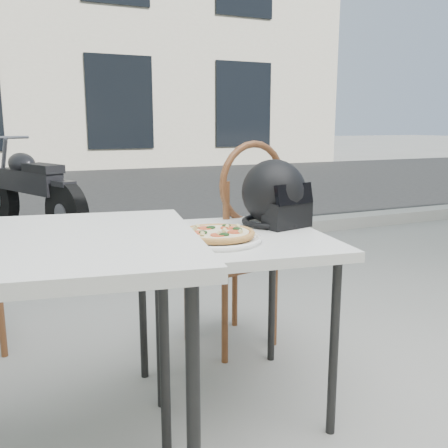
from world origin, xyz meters
name	(u,v)px	position (x,y,z in m)	size (l,w,h in m)	color
ground	(350,439)	(0.00, 0.00, 0.00)	(80.00, 80.00, 0.00)	gray
street_asphalt	(74,193)	(0.00, 7.00, 0.00)	(30.00, 8.00, 0.00)	black
curb	(135,241)	(0.00, 3.00, 0.06)	(30.00, 0.25, 0.12)	#A7A39C
building_across	(31,34)	(0.00, 13.99, 3.50)	(16.00, 6.06, 7.00)	beige
cafe_table_main	(228,251)	(-0.29, 0.39, 0.61)	(0.80, 0.80, 0.67)	silver
plate	(217,239)	(-0.37, 0.32, 0.68)	(0.38, 0.38, 0.02)	white
pizza	(217,233)	(-0.37, 0.32, 0.70)	(0.34, 0.34, 0.03)	#C48D47
helmet	(275,196)	(-0.03, 0.50, 0.79)	(0.31, 0.32, 0.27)	black
cafe_chair_main	(240,236)	(-0.03, 0.82, 0.56)	(0.47, 0.47, 1.01)	brown
cafe_table_side	(56,262)	(-0.92, 0.20, 0.69)	(0.92, 0.92, 0.76)	silver
motorcycle	(30,192)	(-0.79, 3.99, 0.42)	(0.85, 1.82, 0.96)	black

